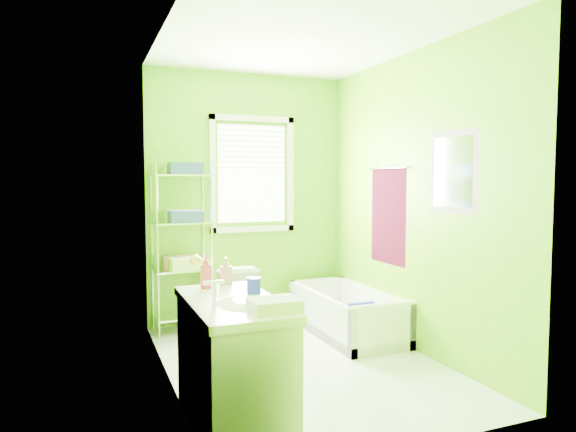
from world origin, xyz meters
name	(u,v)px	position (x,y,z in m)	size (l,w,h in m)	color
ground	(301,363)	(0.00, 0.00, 0.00)	(2.90, 2.90, 0.00)	silver
room_envelope	(302,173)	(0.00, 0.00, 1.55)	(2.14, 2.94, 2.62)	#5DA407
window	(252,168)	(0.05, 1.42, 1.61)	(0.92, 0.05, 1.22)	white
door	(200,269)	(-1.04, -1.00, 1.00)	(0.09, 0.80, 2.00)	white
right_wall_decor	(412,199)	(1.04, -0.02, 1.32)	(0.04, 1.48, 1.17)	#41071B
bathtub	(348,320)	(0.73, 0.55, 0.14)	(0.64, 1.38, 0.45)	white
toilet	(230,298)	(-0.31, 1.03, 0.34)	(0.38, 0.67, 0.68)	white
vanity	(234,358)	(-0.80, -0.82, 0.41)	(0.54, 1.03, 0.99)	silver
wire_shelf_unit	(184,229)	(-0.71, 1.27, 1.01)	(0.57, 0.45, 1.65)	silver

